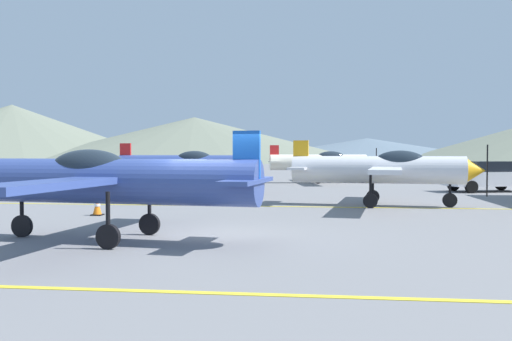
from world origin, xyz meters
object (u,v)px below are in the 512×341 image
Objects in this scene: car_sedan at (488,176)px; traffic_cone_front at (97,207)px; airplane_mid at (384,169)px; airplane_far at (184,165)px; airplane_back at (322,162)px; airplane_near at (111,180)px.

car_sedan is 7.85× the size of traffic_cone_front.
airplane_mid is 10.72m from car_sedan.
airplane_back is at bearing 54.23° from airplane_far.
airplane_mid reaches higher than traffic_cone_front.
car_sedan is at bearing 52.90° from airplane_near.
airplane_mid is at bearing -32.76° from airplane_far.
airplane_near is 12.02m from airplane_mid.
airplane_near is at bearing -63.87° from traffic_cone_front.
car_sedan is (13.70, 18.12, -0.61)m from airplane_near.
airplane_near is 26.14m from airplane_back.
airplane_near reaches higher than traffic_cone_front.
airplane_far reaches higher than car_sedan.
traffic_cone_front is (-9.83, -4.48, -1.16)m from airplane_mid.
airplane_mid is 11.40m from airplane_far.
airplane_far is 1.86× the size of car_sedan.
airplane_back is at bearing 98.41° from airplane_mid.
airplane_back is 11.55m from car_sedan.
airplane_near is at bearing -127.10° from car_sedan.
airplane_near is at bearing -127.81° from airplane_mid.
airplane_mid is at bearing -81.59° from airplane_back.
airplane_near reaches higher than car_sedan.
traffic_cone_front is (-0.24, -10.65, -1.16)m from airplane_far.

